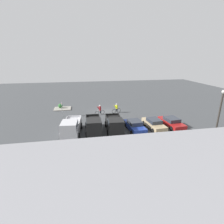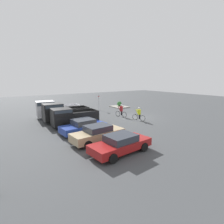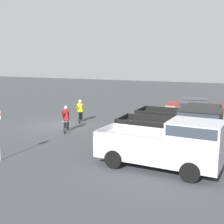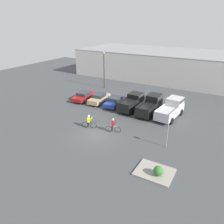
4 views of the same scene
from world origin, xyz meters
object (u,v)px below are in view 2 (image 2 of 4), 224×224
object	(u,v)px
cyclist_0	(121,111)
cyclist_1	(139,114)
sedan_2	(84,126)
sedan_0	(121,144)
pickup_truck_1	(63,112)
fire_lane_sign	(99,101)
sedan_1	(98,133)
pickup_truck_0	(72,117)
shrub	(119,104)
pickup_truck_2	(54,109)

from	to	relation	value
cyclist_0	cyclist_1	world-z (taller)	cyclist_0
sedan_2	sedan_0	bearing A→B (deg)	-177.09
pickup_truck_1	cyclist_1	size ratio (longest dim) A/B	3.15
pickup_truck_1	fire_lane_sign	size ratio (longest dim) A/B	2.09
pickup_truck_1	fire_lane_sign	bearing A→B (deg)	-58.73
sedan_1	pickup_truck_1	xyz separation A→B (m)	(8.41, 0.19, 0.46)
pickup_truck_0	cyclist_0	size ratio (longest dim) A/B	2.86
cyclist_1	fire_lane_sign	size ratio (longest dim) A/B	0.66
shrub	fire_lane_sign	bearing A→B (deg)	99.33
pickup_truck_1	shrub	bearing A→B (deg)	-66.46
pickup_truck_1	shrub	size ratio (longest dim) A/B	6.42
sedan_0	sedan_2	bearing A→B (deg)	2.91
sedan_2	pickup_truck_1	world-z (taller)	pickup_truck_1
sedan_1	sedan_0	bearing A→B (deg)	-174.54
pickup_truck_1	cyclist_1	bearing A→B (deg)	-120.03
cyclist_0	fire_lane_sign	size ratio (longest dim) A/B	0.68
pickup_truck_0	fire_lane_sign	bearing A→B (deg)	-45.31
pickup_truck_0	fire_lane_sign	distance (m)	10.59
shrub	sedan_2	bearing A→B (deg)	131.88
sedan_2	shrub	distance (m)	16.56
sedan_1	fire_lane_sign	xyz separation A→B (m)	(13.06, -7.47, 0.84)
cyclist_1	sedan_2	bearing A→B (deg)	96.54
sedan_0	shrub	distance (m)	20.56
pickup_truck_1	pickup_truck_2	size ratio (longest dim) A/B	0.95
cyclist_0	cyclist_1	size ratio (longest dim) A/B	1.02
pickup_truck_0	pickup_truck_1	xyz separation A→B (m)	(2.79, 0.13, 0.07)
sedan_0	sedan_1	xyz separation A→B (m)	(2.80, 0.27, 0.04)
pickup_truck_1	cyclist_0	world-z (taller)	pickup_truck_1
sedan_2	shrub	size ratio (longest dim) A/B	5.31
pickup_truck_0	pickup_truck_2	bearing A→B (deg)	3.00
sedan_0	pickup_truck_2	distance (m)	14.08
sedan_0	sedan_2	distance (m)	5.61
fire_lane_sign	cyclist_1	bearing A→B (deg)	-177.10
sedan_0	cyclist_1	xyz separation A→B (m)	(6.51, -7.67, 0.17)
sedan_1	pickup_truck_1	size ratio (longest dim) A/B	0.86
sedan_1	pickup_truck_0	size ratio (longest dim) A/B	0.93
pickup_truck_0	pickup_truck_1	bearing A→B (deg)	2.72
pickup_truck_1	pickup_truck_2	world-z (taller)	pickup_truck_1
cyclist_0	cyclist_1	bearing A→B (deg)	-170.37
pickup_truck_0	cyclist_0	distance (m)	7.57
shrub	pickup_truck_2	bearing A→B (deg)	101.62
cyclist_1	fire_lane_sign	bearing A→B (deg)	2.90
cyclist_0	shrub	distance (m)	8.64
pickup_truck_0	sedan_2	bearing A→B (deg)	-179.21
sedan_2	pickup_truck_2	xyz separation A→B (m)	(8.45, 0.33, 0.49)
sedan_0	pickup_truck_0	world-z (taller)	pickup_truck_0
fire_lane_sign	pickup_truck_0	bearing A→B (deg)	134.69
fire_lane_sign	pickup_truck_2	bearing A→B (deg)	103.02
sedan_2	cyclist_1	xyz separation A→B (m)	(0.91, -7.96, 0.17)
sedan_2	fire_lane_sign	distance (m)	12.73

